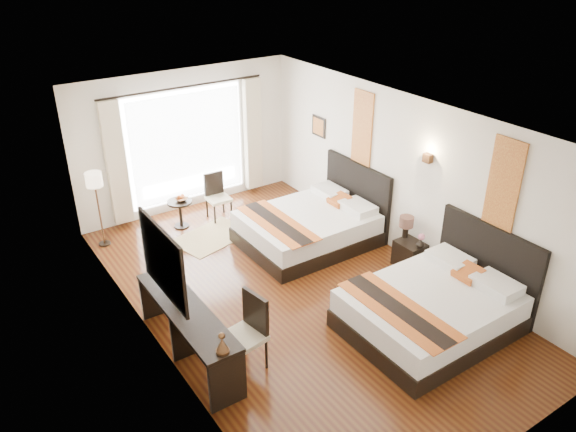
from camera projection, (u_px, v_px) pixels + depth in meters
floor at (294, 292)px, 8.84m from camera, size 4.50×7.50×0.01m
ceiling at (295, 121)px, 7.56m from camera, size 4.50×7.50×0.02m
wall_headboard at (406, 178)px, 9.32m from camera, size 0.01×7.50×2.80m
wall_desk at (149, 257)px, 7.08m from camera, size 0.01×7.50×2.80m
wall_window at (186, 141)px, 10.96m from camera, size 4.50×0.01×2.80m
wall_entry at (514, 357)px, 5.44m from camera, size 4.50×0.01×2.80m
window_glass at (187, 146)px, 10.99m from camera, size 2.40×0.02×2.20m
sheer_curtain at (188, 147)px, 10.95m from camera, size 2.30×0.02×2.10m
drape_left at (116, 164)px, 10.21m from camera, size 0.35×0.14×2.35m
drape_right at (253, 135)px, 11.65m from camera, size 0.35×0.14×2.35m
art_panel_near at (504, 185)px, 7.71m from camera, size 0.03×0.50×1.35m
art_panel_far at (362, 129)px, 9.89m from camera, size 0.03×0.50×1.35m
wall_sconce at (428, 158)px, 8.71m from camera, size 0.10×0.14×0.14m
mirror_frame at (163, 261)px, 6.71m from camera, size 0.04×1.25×0.95m
mirror_glass at (165, 261)px, 6.72m from camera, size 0.01×1.12×0.82m
bed_near at (435, 307)px, 7.91m from camera, size 2.33×1.82×1.32m
bed_far at (311, 225)px, 10.10m from camera, size 2.30×1.80×1.30m
nightstand at (410, 254)px, 9.40m from camera, size 0.38×0.47×0.46m
table_lamp at (406, 223)px, 9.27m from camera, size 0.24×0.24×0.38m
vase at (421, 241)px, 9.10m from camera, size 0.18×0.18×0.15m
console_desk at (188, 332)px, 7.36m from camera, size 0.50×2.20×0.76m
television at (170, 276)px, 7.46m from camera, size 0.37×0.77×0.45m
bronze_figurine at (222, 344)px, 6.40m from camera, size 0.21×0.21×0.24m
desk_chair at (245, 347)px, 7.19m from camera, size 0.56×0.56×1.05m
floor_lamp at (95, 185)px, 9.63m from camera, size 0.28×0.28×1.40m
side_table at (181, 214)px, 10.65m from camera, size 0.47×0.47×0.54m
fruit_bowl at (181, 200)px, 10.52m from camera, size 0.26×0.26×0.05m
window_chair at (219, 205)px, 10.97m from camera, size 0.44×0.44×0.91m
jute_rug at (212, 237)px, 10.40m from camera, size 1.53×1.22×0.01m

